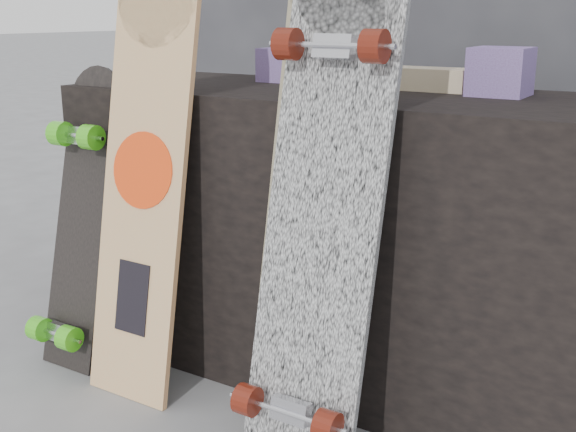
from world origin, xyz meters
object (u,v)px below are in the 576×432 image
Objects in this scene: longboard_geisha at (145,164)px; skateboard_dark at (79,216)px; vendor_table at (351,234)px; longboard_celtic at (321,181)px; longboard_cascadia at (325,190)px.

longboard_geisha is 0.33m from skateboard_dark.
longboard_geisha is at bearing -138.54° from vendor_table.
longboard_celtic is (0.52, 0.02, 0.01)m from longboard_geisha.
vendor_table is at bearing 28.21° from skateboard_dark.
vendor_table is 1.86× the size of skateboard_dark.
longboard_celtic is at bearing -74.65° from vendor_table.
longboard_cascadia is at bearing -3.51° from longboard_geisha.
longboard_celtic is 1.39× the size of skateboard_dark.
longboard_cascadia reaches higher than skateboard_dark.
longboard_cascadia is (0.55, -0.03, 0.01)m from longboard_geisha.
vendor_table is at bearing 105.35° from longboard_celtic.
longboard_geisha is 0.97× the size of longboard_cascadia.
longboard_geisha is at bearing -178.33° from longboard_celtic.
longboard_celtic reaches higher than longboard_geisha.
vendor_table is 1.34× the size of longboard_celtic.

